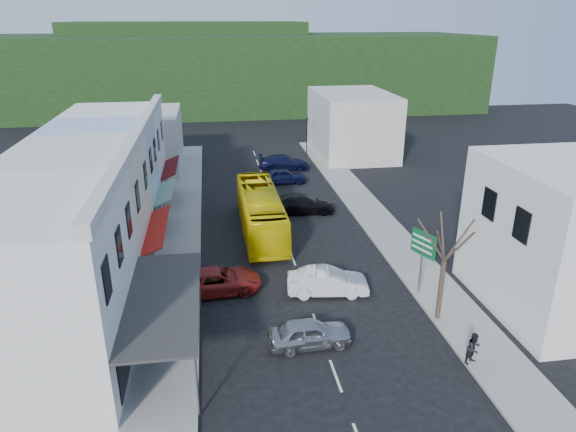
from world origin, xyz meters
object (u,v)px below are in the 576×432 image
at_px(bus, 261,212).
at_px(car_silver, 310,333).
at_px(car_white, 328,283).
at_px(car_red, 217,281).
at_px(street_tree, 444,261).
at_px(pedestrian_right, 474,347).
at_px(traffic_signal, 307,136).
at_px(direction_sign, 421,263).
at_px(pedestrian_left, 181,276).

xyz_separation_m(bus, car_silver, (0.89, -14.37, -0.85)).
relative_size(car_silver, car_white, 1.00).
bearing_deg(car_white, bus, 23.54).
distance_m(car_red, street_tree, 12.56).
bearing_deg(car_red, pedestrian_right, -132.86).
distance_m(bus, car_red, 9.17).
distance_m(car_silver, traffic_signal, 36.16).
height_order(street_tree, traffic_signal, street_tree).
bearing_deg(pedestrian_right, direction_sign, 65.81).
distance_m(bus, traffic_signal, 22.43).
relative_size(car_red, traffic_signal, 1.02).
height_order(car_red, pedestrian_right, pedestrian_right).
xyz_separation_m(pedestrian_left, pedestrian_right, (13.30, -8.82, 0.00)).
bearing_deg(car_red, car_white, -106.38).
bearing_deg(car_white, direction_sign, -92.88).
distance_m(car_red, traffic_signal, 31.58).
bearing_deg(pedestrian_left, pedestrian_right, -126.12).
bearing_deg(direction_sign, pedestrian_right, -113.27).
bearing_deg(car_red, car_silver, -149.92).
bearing_deg(pedestrian_right, car_silver, 135.96).
bearing_deg(street_tree, bus, 120.90).
relative_size(car_white, pedestrian_left, 2.59).
distance_m(pedestrian_left, traffic_signal, 32.01).
distance_m(car_white, traffic_signal, 31.17).
bearing_deg(traffic_signal, car_white, 64.08).
bearing_deg(pedestrian_right, bus, 91.30).
relative_size(pedestrian_right, direction_sign, 0.43).
height_order(pedestrian_right, direction_sign, direction_sign).
height_order(bus, direction_sign, direction_sign).
distance_m(pedestrian_right, direction_sign, 6.52).
height_order(pedestrian_left, direction_sign, direction_sign).
xyz_separation_m(street_tree, traffic_signal, (-0.50, 34.38, -1.17)).
xyz_separation_m(pedestrian_left, street_tree, (13.30, -5.06, 2.44)).
distance_m(car_white, car_red, 6.34).
distance_m(car_red, direction_sign, 11.61).
relative_size(pedestrian_left, street_tree, 0.25).
bearing_deg(street_tree, traffic_signal, 90.83).
height_order(car_white, pedestrian_left, pedestrian_left).
bearing_deg(car_white, pedestrian_left, 86.92).
xyz_separation_m(bus, street_tree, (7.91, -13.22, 1.89)).
bearing_deg(traffic_signal, direction_sign, 73.51).
xyz_separation_m(direction_sign, traffic_signal, (-0.56, 31.69, 0.28)).
relative_size(car_red, direction_sign, 1.16).
height_order(car_red, traffic_signal, traffic_signal).
xyz_separation_m(car_silver, car_white, (1.96, 4.74, 0.00)).
height_order(bus, pedestrian_right, bus).
bearing_deg(street_tree, pedestrian_right, -90.00).
relative_size(bus, car_white, 2.64).
bearing_deg(bus, direction_sign, -53.29).
xyz_separation_m(car_red, traffic_signal, (10.80, 29.64, 1.57)).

